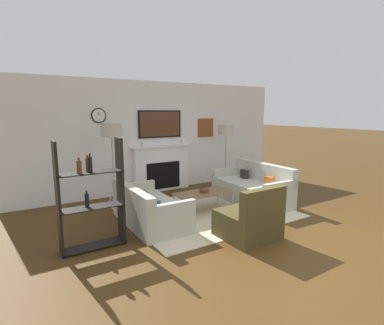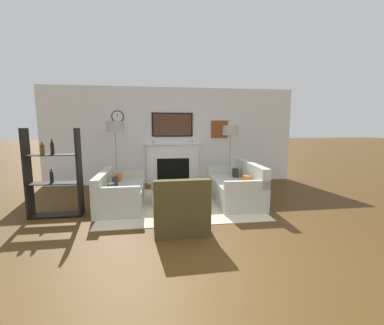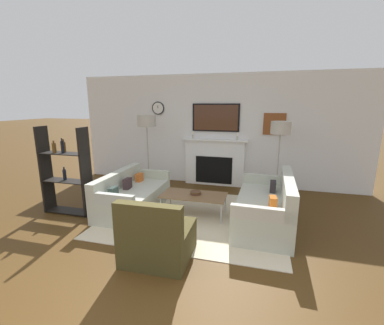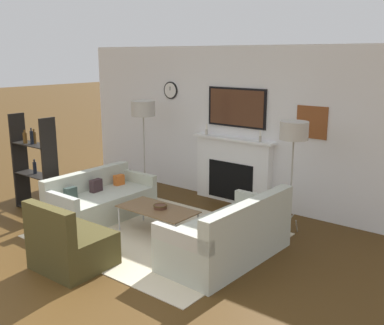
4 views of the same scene
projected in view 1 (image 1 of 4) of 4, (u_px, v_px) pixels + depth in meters
name	position (u px, v px, depth m)	size (l,w,h in m)	color
ground_plane	(310.00, 263.00, 3.95)	(60.00, 60.00, 0.00)	#472E12
fireplace_wall	(160.00, 142.00, 7.50)	(7.11, 0.28, 2.70)	silver
area_rug	(206.00, 211.00, 5.98)	(3.09, 2.56, 0.01)	beige
couch_left	(148.00, 210.00, 5.29)	(0.85, 1.68, 0.72)	#B2B5A5
couch_right	(253.00, 189.00, 6.58)	(0.93, 1.82, 0.85)	#B2B5A5
armchair	(250.00, 221.00, 4.69)	(0.85, 0.80, 0.87)	#423B1C
coffee_table	(204.00, 194.00, 5.94)	(1.16, 0.59, 0.39)	brown
decorative_bowl	(204.00, 190.00, 5.97)	(0.20, 0.20, 0.06)	#4E2E20
floor_lamp_left	(111.00, 131.00, 6.00)	(0.42, 0.42, 1.76)	#9E998E
floor_lamp_right	(226.00, 131.00, 7.53)	(0.40, 0.40, 1.66)	#9E998E
shelf_unit	(91.00, 197.00, 4.28)	(0.91, 0.28, 1.60)	black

